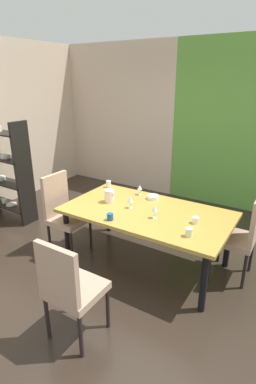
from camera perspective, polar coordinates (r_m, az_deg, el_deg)
name	(u,v)px	position (r m, az deg, el deg)	size (l,w,h in m)	color
ground_plane	(96,261)	(3.96, -6.12, -13.01)	(5.42, 5.50, 0.02)	#2E241C
back_panel_interior	(118,118)	(6.37, -1.95, 13.98)	(2.53, 0.10, 2.84)	beige
dining_table	(146,216)	(3.60, 3.53, -4.56)	(1.97, 1.09, 0.71)	#B18F3B
chair_head_near	(69,287)	(2.67, -11.13, -17.27)	(0.44, 0.44, 1.00)	tan
chair_left_near	(63,211)	(3.97, -12.20, -3.49)	(0.44, 0.44, 1.06)	tan
chair_right_far	(242,233)	(3.60, 20.97, -7.37)	(0.44, 0.44, 1.03)	tan
display_shelf	(3,169)	(5.20, -22.67, 4.11)	(1.02, 0.30, 1.61)	black
wine_glass_south	(140,188)	(4.01, 2.25, 0.82)	(0.07, 0.07, 0.14)	silver
wine_glass_near_window	(130,200)	(3.59, 0.45, -1.46)	(0.07, 0.07, 0.15)	silver
wine_glass_north	(155,209)	(3.35, 5.09, -3.17)	(0.06, 0.06, 0.16)	silver
serving_bowl_west	(153,197)	(3.91, 4.81, -0.99)	(0.16, 0.16, 0.05)	white
cup_near_shelf	(109,184)	(4.30, -3.73, 1.51)	(0.07, 0.07, 0.10)	white
cup_right	(189,232)	(3.05, 11.53, -7.54)	(0.08, 0.08, 0.09)	silver
cup_rear	(110,217)	(3.33, -3.43, -4.72)	(0.07, 0.07, 0.08)	#1E5092
cup_center	(196,220)	(3.33, 12.76, -5.26)	(0.07, 0.07, 0.07)	white
pitcher_front	(109,196)	(3.78, -3.55, -0.76)	(0.14, 0.13, 0.16)	white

